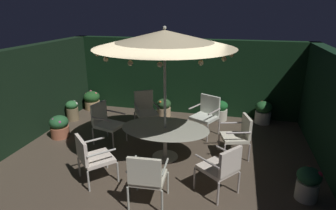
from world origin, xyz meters
name	(u,v)px	position (x,y,z in m)	size (l,w,h in m)	color
ground_plane	(160,160)	(0.00, 0.00, -0.01)	(7.20, 6.51, 0.02)	#4F4234
hedge_backdrop_rear	(186,76)	(0.00, 3.11, 1.13)	(7.20, 0.30, 2.26)	black
hedge_backdrop_left	(16,98)	(-3.45, 0.00, 1.13)	(0.30, 6.51, 2.26)	black
patio_dining_table	(165,132)	(0.09, 0.14, 0.60)	(1.89, 1.28, 0.71)	#B6B1A7
patio_umbrella	(165,39)	(0.09, 0.14, 2.56)	(2.77, 2.77, 2.80)	#B2B4A7
patio_chair_north	(239,133)	(1.63, 0.60, 0.53)	(0.70, 0.70, 0.93)	#B8ADAB
patio_chair_northeast	(206,113)	(0.81, 1.58, 0.58)	(0.81, 0.79, 1.00)	#B9AEA7
patio_chair_east	(146,108)	(-0.80, 1.50, 0.59)	(0.80, 0.82, 1.03)	#B9B0AB
patio_chair_southeast	(105,121)	(-1.49, 0.52, 0.56)	(0.74, 0.69, 0.98)	#BAAFAC
patio_chair_south	(92,156)	(-1.02, -1.04, 0.53)	(0.83, 0.83, 0.92)	#B4B3AA
patio_chair_southwest	(147,176)	(0.20, -1.47, 0.57)	(0.63, 0.60, 0.97)	#B3B7A8
patio_chair_west	(222,166)	(1.35, -0.87, 0.55)	(0.81, 0.81, 0.95)	#BAAEA7
potted_plant_left_near	(92,100)	(-2.99, 2.60, 0.30)	(0.51, 0.51, 0.59)	tan
potted_plant_back_right	(72,110)	(-3.08, 1.59, 0.30)	(0.36, 0.34, 0.58)	olive
potted_plant_front_corner	(59,126)	(-2.76, 0.50, 0.29)	(0.47, 0.47, 0.57)	#AE6043
potted_plant_right_far	(263,112)	(2.30, 2.68, 0.33)	(0.47, 0.47, 0.64)	silver
potted_plant_back_left	(164,107)	(-0.58, 2.56, 0.28)	(0.44, 0.44, 0.53)	tan
potted_plant_right_near	(220,110)	(1.11, 2.64, 0.30)	(0.41, 0.41, 0.58)	beige
potted_plant_left_far	(308,183)	(2.79, -0.65, 0.32)	(0.40, 0.40, 0.59)	beige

